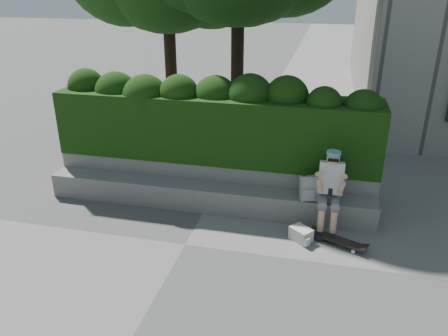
% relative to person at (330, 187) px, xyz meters
% --- Properties ---
extents(ground, '(80.00, 80.00, 0.00)m').
position_rel_person_xyz_m(ground, '(-2.17, -1.07, -0.75)').
color(ground, slate).
rests_on(ground, ground).
extents(bench_ledge, '(6.00, 0.45, 0.45)m').
position_rel_person_xyz_m(bench_ledge, '(-2.17, 0.18, -0.53)').
color(bench_ledge, gray).
rests_on(bench_ledge, ground).
extents(planter_wall, '(6.00, 0.50, 0.75)m').
position_rel_person_xyz_m(planter_wall, '(-2.17, 0.66, -0.38)').
color(planter_wall, gray).
rests_on(planter_wall, ground).
extents(hedge, '(6.00, 1.00, 1.20)m').
position_rel_person_xyz_m(hedge, '(-2.17, 0.88, 0.60)').
color(hedge, black).
rests_on(hedge, planter_wall).
extents(person, '(0.40, 0.76, 1.38)m').
position_rel_person_xyz_m(person, '(0.00, 0.00, 0.00)').
color(person, slate).
rests_on(person, ground).
extents(skateboard, '(0.86, 0.52, 0.09)m').
position_rel_person_xyz_m(skateboard, '(0.19, -0.50, -0.68)').
color(skateboard, black).
rests_on(skateboard, ground).
extents(backpack_plaid, '(0.32, 0.23, 0.42)m').
position_rel_person_xyz_m(backpack_plaid, '(-0.34, 0.08, -0.09)').
color(backpack_plaid, silver).
rests_on(backpack_plaid, bench_ledge).
extents(backpack_ground, '(0.41, 0.40, 0.22)m').
position_rel_person_xyz_m(backpack_ground, '(-0.39, -0.51, -0.64)').
color(backpack_ground, silver).
rests_on(backpack_ground, ground).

